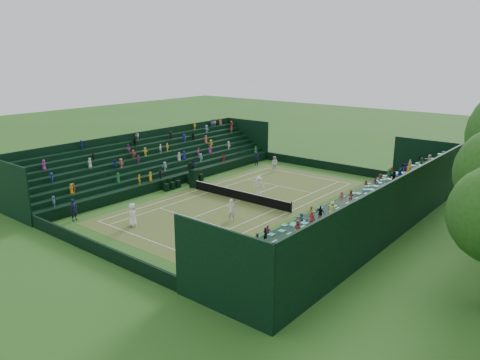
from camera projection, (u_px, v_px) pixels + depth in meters
The scene contains 17 objects.
ground at pixel (240, 200), 44.29m from camera, with size 160.00×160.00×0.00m, color #2A601E.
court_surface at pixel (240, 200), 44.29m from camera, with size 12.97×26.77×0.01m, color #336722.
perimeter_wall_north at pixel (324, 165), 56.03m from camera, with size 17.17×0.20×1.00m, color black.
perimeter_wall_south at pixel (95, 248), 32.29m from camera, with size 17.17×0.20×1.00m, color black.
perimeter_wall_east at pixel (319, 214), 38.99m from camera, with size 0.20×31.77×1.00m, color black.
perimeter_wall_west at pixel (178, 180), 49.34m from camera, with size 0.20×31.77×1.00m, color black.
north_grandstand at pixel (367, 213), 36.16m from camera, with size 6.60×32.00×4.90m.
south_grandstand at pixel (151, 165), 51.61m from camera, with size 6.60×32.00×4.90m.
tennis_net at pixel (240, 195), 44.15m from camera, with size 11.67×0.10×1.06m.
umpire_chair at pixel (194, 176), 48.27m from camera, with size 0.91×0.91×2.86m.
courtside_chairs at pixel (184, 182), 49.08m from camera, with size 0.50×5.48×1.09m.
player_near_west at pixel (132, 215), 37.46m from camera, with size 0.95×0.62×1.93m, color white.
player_near_east at pixel (231, 210), 38.72m from camera, with size 0.69×0.45×1.88m, color silver.
player_far_west at pixel (275, 163), 55.47m from camera, with size 0.82×0.64×1.70m, color silver.
player_far_east at pixel (259, 185), 46.19m from camera, with size 1.13×0.65×1.75m, color white.
line_judge_north at pixel (257, 159), 57.90m from camera, with size 0.58×0.38×1.58m, color black.
line_judge_south at pixel (74, 210), 38.71m from camera, with size 0.69×0.45×1.90m, color black.
Camera 1 is at (26.70, -32.70, 13.54)m, focal length 35.00 mm.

